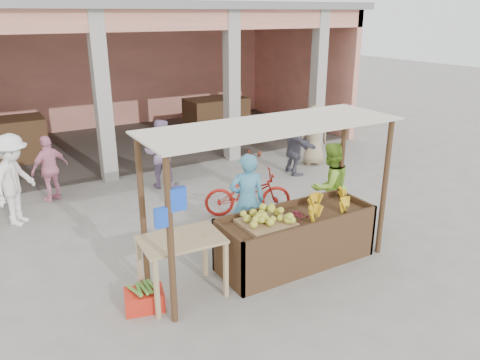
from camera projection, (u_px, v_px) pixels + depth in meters
ground at (270, 270)px, 7.57m from camera, size 60.00×60.00×0.00m
market_building at (106, 56)px, 13.92m from camera, size 14.40×6.40×4.20m
fruit_stall at (296, 240)px, 7.67m from camera, size 2.60×0.95×0.80m
stall_awning at (270, 152)px, 6.94m from camera, size 4.09×1.35×2.39m
banana_heap at (329, 205)px, 7.76m from camera, size 1.16×0.63×0.21m
melon_tray at (266, 219)px, 7.26m from camera, size 0.79×0.69×0.21m
berry_heap at (296, 215)px, 7.48m from camera, size 0.44×0.36×0.14m
side_table at (182, 247)px, 6.63m from camera, size 1.19×0.83×0.93m
papaya_pile at (181, 232)px, 6.54m from camera, size 0.70×0.40×0.20m
red_crate at (144, 300)px, 6.54m from camera, size 0.62×0.51×0.28m
plantain_bundle at (143, 289)px, 6.47m from camera, size 0.43×0.30×0.09m
produce_sacks at (253, 146)px, 13.35m from camera, size 0.86×0.81×0.66m
vendor_blue at (247, 198)px, 8.03m from camera, size 0.82×0.71×1.83m
vendor_green at (330, 184)px, 8.74m from camera, size 0.86×0.50×1.79m
motorcycle at (248, 193)px, 9.48m from camera, size 1.32×1.94×0.96m
shopper_a at (14, 176)px, 8.92m from camera, size 1.25×1.38×1.95m
shopper_b at (50, 166)px, 10.11m from camera, size 1.04×0.80×1.56m
shopper_c at (314, 132)px, 12.54m from camera, size 1.00×0.80×1.80m
shopper_d at (295, 142)px, 11.82m from camera, size 0.90×1.64×1.67m
shopper_f at (161, 150)px, 10.91m from camera, size 1.00×0.88×1.77m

